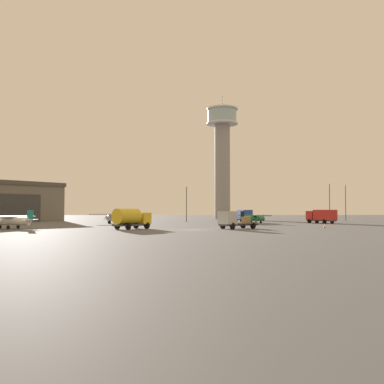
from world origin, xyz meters
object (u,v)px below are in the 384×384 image
Objects in this scene: truck_fuel_tanker_yellow at (131,218)px; truck_flatbed_silver at (233,220)px; airplane_silver at (114,217)px; truck_box_blue at (243,215)px; light_post_north at (329,199)px; light_post_east at (186,201)px; light_post_west at (346,199)px; airplane_green at (253,218)px; control_tower at (222,150)px; traffic_cone_near_left at (324,226)px; airplane_white at (13,220)px; truck_box_red at (322,216)px.

truck_fuel_tanker_yellow reaches higher than truck_flatbed_silver.
airplane_silver reaches higher than truck_box_blue.
light_post_north reaches higher than airplane_silver.
light_post_west is at bearing 4.87° from light_post_east.
airplane_green is 1.32× the size of truck_box_blue.
control_tower is 78.29m from truck_fuel_tanker_yellow.
light_post_north is at bearing 66.68° from traffic_cone_near_left.
airplane_green reaches higher than traffic_cone_near_left.
light_post_west reaches higher than traffic_cone_near_left.
truck_fuel_tanker_yellow is (-23.65, -35.94, 0.05)m from truck_box_blue.
light_post_north reaches higher than truck_fuel_tanker_yellow.
airplane_white is 1.56× the size of truck_fuel_tanker_yellow.
airplane_white is 0.98× the size of light_post_north.
airplane_white is 1.42× the size of truck_flatbed_silver.
airplane_silver is (-29.16, -45.74, -20.90)m from control_tower.
truck_box_red is 21.41m from light_post_west.
truck_box_red is at bearing -138.54° from truck_box_blue.
truck_fuel_tanker_yellow reaches higher than traffic_cone_near_left.
control_tower reaches higher than truck_fuel_tanker_yellow.
light_post_north is (30.30, 38.40, 4.29)m from truck_flatbed_silver.
light_post_west is 6.91m from light_post_north.
truck_box_red is at bearing -25.20° from light_post_east.
traffic_cone_near_left is (35.68, -23.20, -1.10)m from airplane_silver.
truck_fuel_tanker_yellow is 0.63× the size of light_post_west.
truck_box_blue is at bearing 29.83° from truck_box_red.
truck_fuel_tanker_yellow is 66.24m from light_post_west.
airplane_silver is 1.53× the size of truck_box_blue.
control_tower is 6.13× the size of truck_flatbed_silver.
truck_box_blue is 0.66× the size of light_post_north.
light_post_north reaches higher than airplane_white.
traffic_cone_near_left is (47.78, 0.92, -1.01)m from airplane_white.
airplane_green is (40.88, 22.00, -0.09)m from airplane_white.
light_post_east is (27.82, 36.54, 3.84)m from airplane_white.
airplane_green is 12.12m from truck_box_blue.
light_post_east is at bearing 179.43° from light_post_north.
truck_box_blue is (-0.07, -35.76, -20.69)m from control_tower.
control_tower is 72.67m from traffic_cone_near_left.
airplane_white is at bearing -150.11° from light_post_north.
truck_box_red is 1.14× the size of truck_box_blue.
light_post_west is (27.85, 18.02, 4.37)m from airplane_green.
traffic_cone_near_left is at bearing 178.92° from truck_box_blue.
light_post_east reaches higher than truck_box_blue.
truck_box_red is 11.68× the size of traffic_cone_near_left.
truck_box_blue reaches higher than airplane_green.
light_post_east is at bearing -81.21° from airplane_silver.
truck_fuel_tanker_yellow is (-23.34, -23.83, 0.44)m from airplane_green.
light_post_east is (-13.38, 2.43, 3.53)m from truck_box_blue.
truck_box_blue is 33.86m from traffic_cone_near_left.
airplane_green is 33.46m from light_post_west.
light_post_west is (12.78, 16.73, 3.94)m from truck_box_red.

